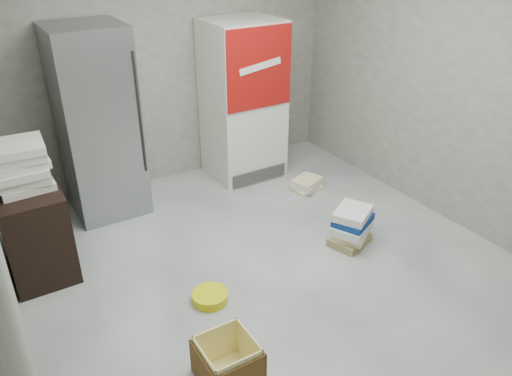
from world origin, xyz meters
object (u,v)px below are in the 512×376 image
object	(u,v)px
phonebook_stack_main	(352,227)
coke_cooler	(243,101)
wood_shelf	(34,229)
cardboard_box	(228,363)
steel_fridge	(98,124)

from	to	relation	value
phonebook_stack_main	coke_cooler	bearing A→B (deg)	69.09
wood_shelf	cardboard_box	xyz separation A→B (m)	(0.82, -1.91, -0.28)
coke_cooler	cardboard_box	distance (m)	3.21
wood_shelf	coke_cooler	bearing A→B (deg)	16.28
steel_fridge	wood_shelf	world-z (taller)	steel_fridge
steel_fridge	wood_shelf	size ratio (longest dim) A/B	2.37
steel_fridge	coke_cooler	distance (m)	1.65
steel_fridge	coke_cooler	size ratio (longest dim) A/B	1.06
steel_fridge	phonebook_stack_main	distance (m)	2.66
wood_shelf	phonebook_stack_main	world-z (taller)	wood_shelf
coke_cooler	wood_shelf	distance (m)	2.63
steel_fridge	wood_shelf	xyz separation A→B (m)	(-0.83, -0.73, -0.55)
cardboard_box	steel_fridge	bearing A→B (deg)	90.03
coke_cooler	wood_shelf	xyz separation A→B (m)	(-2.48, -0.72, -0.50)
coke_cooler	wood_shelf	world-z (taller)	coke_cooler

